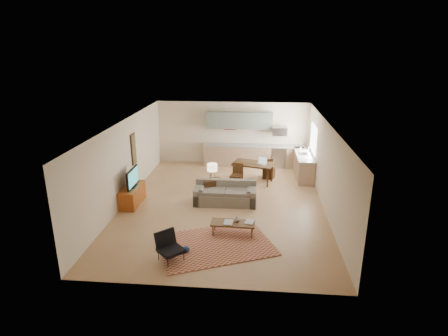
# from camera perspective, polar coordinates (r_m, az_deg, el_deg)

# --- Properties ---
(room) EXTENTS (9.00, 9.00, 9.00)m
(room) POSITION_cam_1_polar(r_m,az_deg,el_deg) (11.95, -0.13, 0.46)
(room) COLOR #A77B51
(room) RESTS_ON ground
(kitchen_counter_back) EXTENTS (4.26, 0.64, 0.92)m
(kitchen_counter_back) POSITION_cam_1_polar(r_m,az_deg,el_deg) (16.16, 4.40, 1.92)
(kitchen_counter_back) COLOR #9F7D62
(kitchen_counter_back) RESTS_ON ground
(kitchen_counter_right) EXTENTS (0.64, 2.26, 0.92)m
(kitchen_counter_right) POSITION_cam_1_polar(r_m,az_deg,el_deg) (15.15, 12.03, 0.43)
(kitchen_counter_right) COLOR #9F7D62
(kitchen_counter_right) RESTS_ON ground
(kitchen_range) EXTENTS (0.62, 0.62, 0.90)m
(kitchen_range) POSITION_cam_1_polar(r_m,az_deg,el_deg) (16.19, 8.30, 1.78)
(kitchen_range) COLOR #A5A8AD
(kitchen_range) RESTS_ON ground
(kitchen_microwave) EXTENTS (0.62, 0.40, 0.35)m
(kitchen_microwave) POSITION_cam_1_polar(r_m,az_deg,el_deg) (15.94, 8.48, 5.59)
(kitchen_microwave) COLOR #A5A8AD
(kitchen_microwave) RESTS_ON room
(upper_cabinets) EXTENTS (2.80, 0.34, 0.70)m
(upper_cabinets) POSITION_cam_1_polar(r_m,az_deg,el_deg) (15.97, 2.37, 7.27)
(upper_cabinets) COLOR slate
(upper_cabinets) RESTS_ON room
(window_right) EXTENTS (0.02, 1.40, 1.05)m
(window_right) POSITION_cam_1_polar(r_m,az_deg,el_deg) (14.90, 13.45, 4.39)
(window_right) COLOR white
(window_right) RESTS_ON room
(wall_art_left) EXTENTS (0.06, 0.42, 1.10)m
(wall_art_left) POSITION_cam_1_polar(r_m,az_deg,el_deg) (13.40, -13.59, 2.82)
(wall_art_left) COLOR brown
(wall_art_left) RESTS_ON room
(triptych) EXTENTS (1.70, 0.04, 0.50)m
(triptych) POSITION_cam_1_polar(r_m,az_deg,el_deg) (16.17, 0.96, 6.70)
(triptych) COLOR beige
(triptych) RESTS_ON room
(rug) EXTENTS (3.42, 2.95, 0.02)m
(rug) POSITION_cam_1_polar(r_m,az_deg,el_deg) (10.04, -1.32, -11.61)
(rug) COLOR #96362A
(rug) RESTS_ON floor
(sofa) EXTENTS (2.12, 0.93, 0.74)m
(sofa) POSITION_cam_1_polar(r_m,az_deg,el_deg) (12.32, 0.20, -3.84)
(sofa) COLOR #6A6053
(sofa) RESTS_ON floor
(coffee_table) EXTENTS (1.24, 0.53, 0.37)m
(coffee_table) POSITION_cam_1_polar(r_m,az_deg,el_deg) (10.48, 1.36, -9.16)
(coffee_table) COLOR #53351C
(coffee_table) RESTS_ON floor
(book_a) EXTENTS (0.28, 0.35, 0.03)m
(book_a) POSITION_cam_1_polar(r_m,az_deg,el_deg) (10.37, -0.00, -8.26)
(book_a) COLOR maroon
(book_a) RESTS_ON coffee_table
(book_b) EXTENTS (0.39, 0.44, 0.02)m
(book_b) POSITION_cam_1_polar(r_m,az_deg,el_deg) (10.45, 3.29, -8.09)
(book_b) COLOR navy
(book_b) RESTS_ON coffee_table
(vase) EXTENTS (0.18, 0.18, 0.16)m
(vase) POSITION_cam_1_polar(r_m,az_deg,el_deg) (10.40, 1.93, -7.80)
(vase) COLOR black
(vase) RESTS_ON coffee_table
(armchair) EXTENTS (0.89, 0.89, 0.72)m
(armchair) POSITION_cam_1_polar(r_m,az_deg,el_deg) (9.32, -8.13, -11.91)
(armchair) COLOR black
(armchair) RESTS_ON floor
(tv_credenza) EXTENTS (0.51, 1.33, 0.61)m
(tv_credenza) POSITION_cam_1_polar(r_m,az_deg,el_deg) (12.68, -13.79, -4.05)
(tv_credenza) COLOR #873A11
(tv_credenza) RESTS_ON floor
(tv) EXTENTS (0.10, 1.02, 0.61)m
(tv) POSITION_cam_1_polar(r_m,az_deg,el_deg) (12.44, -13.78, -1.46)
(tv) COLOR black
(tv) RESTS_ON tv_credenza
(console_table) EXTENTS (0.71, 0.60, 0.70)m
(console_table) POSITION_cam_1_polar(r_m,az_deg,el_deg) (12.72, -1.78, -3.19)
(console_table) COLOR #341F0F
(console_table) RESTS_ON floor
(table_lamp) EXTENTS (0.41, 0.41, 0.56)m
(table_lamp) POSITION_cam_1_polar(r_m,az_deg,el_deg) (12.51, -1.81, -0.51)
(table_lamp) COLOR beige
(table_lamp) RESTS_ON console_table
(dining_table) EXTENTS (1.68, 1.24, 0.76)m
(dining_table) POSITION_cam_1_polar(r_m,az_deg,el_deg) (14.26, 4.47, -0.68)
(dining_table) COLOR #341F0F
(dining_table) RESTS_ON floor
(dining_chair_near) EXTENTS (0.50, 0.52, 0.86)m
(dining_chair_near) POSITION_cam_1_polar(r_m,az_deg,el_deg) (13.80, 1.90, -1.10)
(dining_chair_near) COLOR #341F0F
(dining_chair_near) RESTS_ON floor
(dining_chair_far) EXTENTS (0.53, 0.54, 0.86)m
(dining_chair_far) POSITION_cam_1_polar(r_m,az_deg,el_deg) (14.73, 6.88, 0.06)
(dining_chair_far) COLOR #341F0F
(dining_chair_far) RESTS_ON floor
(laptop) EXTENTS (0.39, 0.35, 0.24)m
(laptop) POSITION_cam_1_polar(r_m,az_deg,el_deg) (14.02, 5.74, 1.08)
(laptop) COLOR #A5A8AD
(laptop) RESTS_ON dining_table
(soap_bottle) EXTENTS (0.10, 0.11, 0.19)m
(soap_bottle) POSITION_cam_1_polar(r_m,az_deg,el_deg) (15.39, 11.62, 2.90)
(soap_bottle) COLOR beige
(soap_bottle) RESTS_ON kitchen_counter_right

